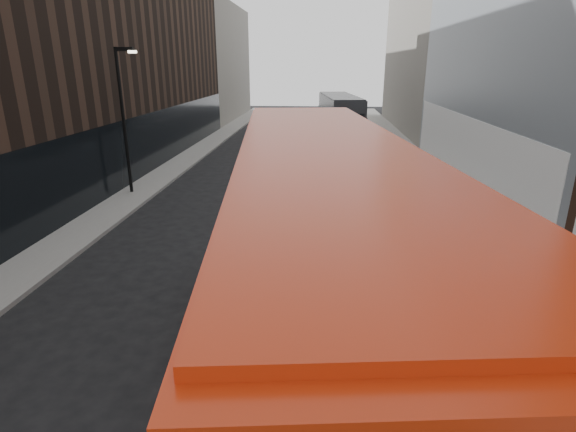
% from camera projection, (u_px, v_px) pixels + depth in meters
% --- Properties ---
extents(sidewalk_right, '(3.00, 80.00, 0.15)m').
position_uv_depth(sidewalk_right, '(417.00, 168.00, 28.64)').
color(sidewalk_right, slate).
rests_on(sidewalk_right, ground).
extents(sidewalk_left, '(2.00, 80.00, 0.15)m').
position_uv_depth(sidewalk_left, '(179.00, 164.00, 29.76)').
color(sidewalk_left, slate).
rests_on(sidewalk_left, ground).
extents(building_victorian, '(6.50, 24.00, 21.00)m').
position_uv_depth(building_victorian, '(428.00, 28.00, 43.22)').
color(building_victorian, slate).
rests_on(building_victorian, ground).
extents(building_left_mid, '(5.00, 24.00, 14.00)m').
position_uv_depth(building_left_mid, '(145.00, 55.00, 32.51)').
color(building_left_mid, black).
rests_on(building_left_mid, ground).
extents(building_left_far, '(5.00, 20.00, 13.00)m').
position_uv_depth(building_left_far, '(215.00, 63.00, 53.44)').
color(building_left_far, slate).
rests_on(building_left_far, ground).
extents(street_lamp, '(1.06, 0.22, 7.00)m').
position_uv_depth(street_lamp, '(124.00, 112.00, 21.85)').
color(street_lamp, black).
rests_on(street_lamp, sidewalk_left).
extents(red_bus, '(4.46, 12.98, 5.15)m').
position_uv_depth(red_bus, '(321.00, 261.00, 8.46)').
color(red_bus, '#A12209').
rests_on(red_bus, ground).
extents(grey_bus, '(3.98, 11.84, 3.76)m').
position_uv_depth(grey_bus, '(340.00, 115.00, 40.54)').
color(grey_bus, black).
rests_on(grey_bus, ground).
extents(car_a, '(2.26, 4.41, 1.44)m').
position_uv_depth(car_a, '(336.00, 226.00, 16.55)').
color(car_a, black).
rests_on(car_a, ground).
extents(car_b, '(1.68, 4.12, 1.33)m').
position_uv_depth(car_b, '(376.00, 186.00, 22.16)').
color(car_b, gray).
rests_on(car_b, ground).
extents(car_c, '(2.08, 4.38, 1.23)m').
position_uv_depth(car_c, '(325.00, 150.00, 31.86)').
color(car_c, black).
rests_on(car_c, ground).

